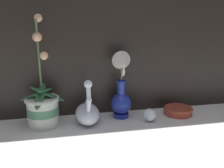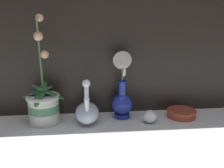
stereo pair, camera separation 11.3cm
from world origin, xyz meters
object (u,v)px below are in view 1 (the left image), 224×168
Objects in this scene: swan_figurine at (87,112)px; blue_vase at (122,91)px; orchid_potted_plant at (43,106)px; glass_sphere at (149,115)px; amber_dish at (178,110)px.

blue_vase is at bearing 10.13° from swan_figurine.
orchid_potted_plant reaches higher than swan_figurine.
blue_vase is 0.16m from glass_sphere.
glass_sphere is at bearing -7.41° from swan_figurine.
blue_vase reaches higher than glass_sphere.
amber_dish is at bearing 0.34° from orchid_potted_plant.
swan_figurine is at bearing -177.97° from amber_dish.
orchid_potted_plant is 1.51× the size of blue_vase.
orchid_potted_plant is 7.98× the size of glass_sphere.
glass_sphere is at bearing -29.59° from blue_vase.
swan_figurine is 0.44m from amber_dish.
glass_sphere reaches higher than amber_dish.
glass_sphere is at bearing -162.61° from amber_dish.
blue_vase is (0.35, 0.02, 0.04)m from orchid_potted_plant.
amber_dish is at bearing 17.39° from glass_sphere.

